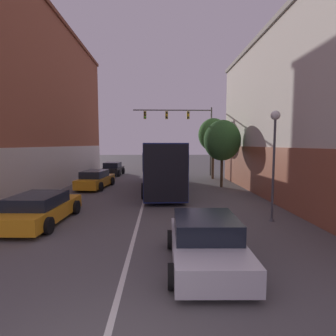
{
  "coord_description": "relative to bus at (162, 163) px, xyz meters",
  "views": [
    {
      "loc": [
        0.93,
        -3.27,
        3.38
      ],
      "look_at": [
        1.51,
        14.32,
        1.77
      ],
      "focal_mm": 28.0,
      "sensor_mm": 36.0,
      "label": 1
    }
  ],
  "objects": [
    {
      "name": "lane_center_line",
      "position": [
        -1.13,
        -1.93,
        -1.93
      ],
      "size": [
        0.14,
        40.75,
        0.01
      ],
      "color": "silver",
      "rests_on": "ground_plane"
    },
    {
      "name": "building_left_brick",
      "position": [
        -10.95,
        1.99,
        4.66
      ],
      "size": [
        6.96,
        22.4,
        12.97
      ],
      "color": "#995138",
      "rests_on": "ground_plane"
    },
    {
      "name": "building_right_storefront",
      "position": [
        9.95,
        -4.0,
        3.45
      ],
      "size": [
        7.52,
        20.81,
        10.55
      ],
      "color": "beige",
      "rests_on": "ground_plane"
    },
    {
      "name": "bus",
      "position": [
        0.0,
        0.0,
        0.0
      ],
      "size": [
        2.99,
        11.73,
        3.45
      ],
      "rotation": [
        0.0,
        0.0,
        1.6
      ],
      "color": "navy",
      "rests_on": "ground_plane"
    },
    {
      "name": "hatchback_foreground",
      "position": [
        1.1,
        -12.49,
        -1.3
      ],
      "size": [
        2.26,
        3.91,
        1.33
      ],
      "rotation": [
        0.0,
        0.0,
        1.54
      ],
      "color": "silver",
      "rests_on": "ground_plane"
    },
    {
      "name": "parked_car_left_near",
      "position": [
        -5.13,
        0.62,
        -1.28
      ],
      "size": [
        2.33,
        4.8,
        1.37
      ],
      "rotation": [
        0.0,
        0.0,
        1.46
      ],
      "color": "orange",
      "rests_on": "ground_plane"
    },
    {
      "name": "parked_car_left_mid",
      "position": [
        -5.31,
        -8.41,
        -1.31
      ],
      "size": [
        2.34,
        4.72,
        1.28
      ],
      "rotation": [
        0.0,
        0.0,
        1.53
      ],
      "color": "orange",
      "rests_on": "ground_plane"
    },
    {
      "name": "parked_car_left_far",
      "position": [
        -5.29,
        9.06,
        -1.26
      ],
      "size": [
        2.2,
        4.01,
        1.41
      ],
      "rotation": [
        0.0,
        0.0,
        1.5
      ],
      "color": "black",
      "rests_on": "ground_plane"
    },
    {
      "name": "traffic_signal_gantry",
      "position": [
        2.67,
        8.43,
        3.45
      ],
      "size": [
        8.37,
        0.36,
        7.26
      ],
      "color": "#514C47",
      "rests_on": "ground_plane"
    },
    {
      "name": "street_lamp",
      "position": [
        4.74,
        -8.45,
        1.28
      ],
      "size": [
        0.4,
        0.4,
        4.8
      ],
      "color": "#47474C",
      "rests_on": "ground_plane"
    },
    {
      "name": "street_tree_near",
      "position": [
        4.71,
        0.83,
        1.73
      ],
      "size": [
        2.88,
        2.59,
        5.26
      ],
      "color": "#4C3823",
      "rests_on": "ground_plane"
    },
    {
      "name": "street_tree_far",
      "position": [
        5.0,
        5.71,
        2.33
      ],
      "size": [
        2.87,
        2.58,
        5.87
      ],
      "color": "brown",
      "rests_on": "ground_plane"
    }
  ]
}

